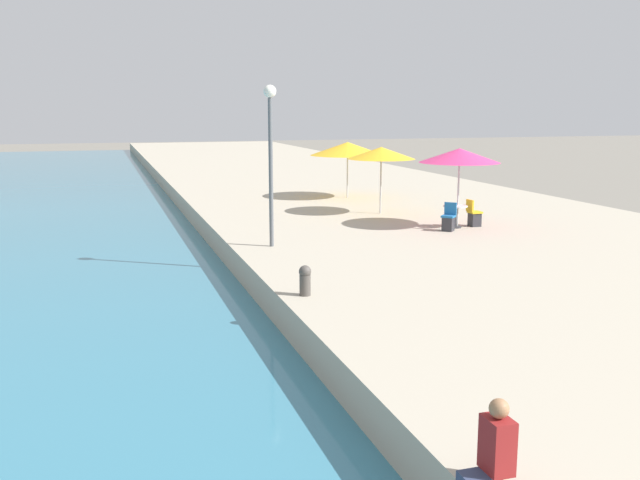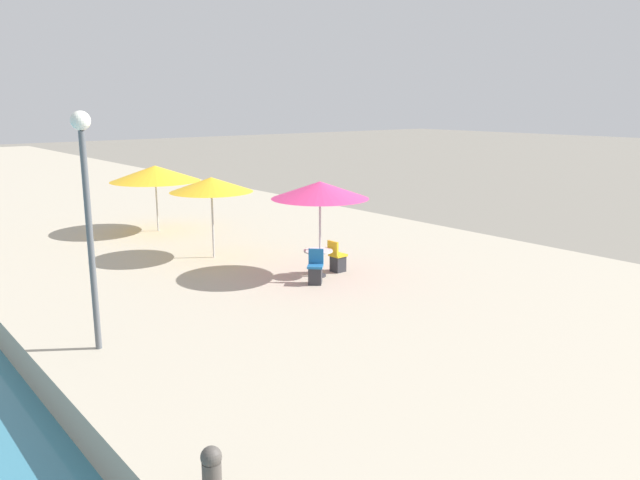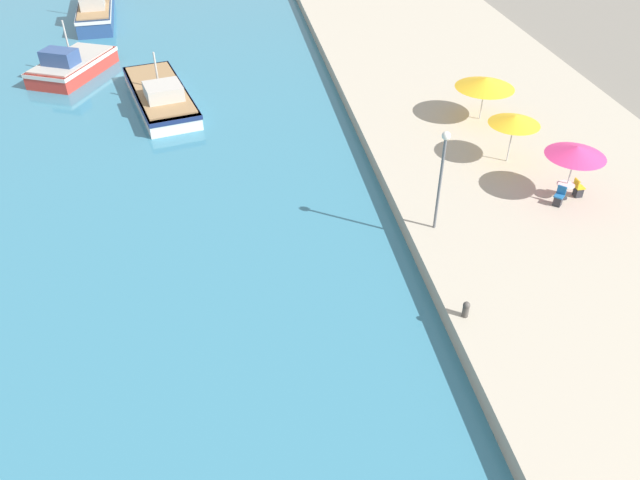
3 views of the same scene
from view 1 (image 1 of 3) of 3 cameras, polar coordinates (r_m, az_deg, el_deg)
quay_promenade at (r=39.67m, az=-0.32°, el=4.30°), size 16.00×90.00×0.78m
cafe_umbrella_pink at (r=23.98m, az=11.10°, el=6.65°), size 2.67×2.67×2.62m
cafe_umbrella_white at (r=26.75m, az=4.92°, el=6.95°), size 2.53×2.53×2.49m
cafe_umbrella_striped at (r=31.48m, az=2.22°, el=7.32°), size 3.29×3.29×2.45m
cafe_table at (r=24.07m, az=10.77°, el=2.24°), size 0.80×0.80×0.74m
cafe_chair_left at (r=24.47m, az=12.22°, el=1.83°), size 0.45×0.42×0.91m
cafe_chair_right at (r=23.41m, az=10.24°, el=1.51°), size 0.59×0.59×0.91m
person_at_quay at (r=7.99m, az=13.72°, el=-15.88°), size 0.53×0.36×0.97m
mooring_bollard at (r=15.14m, az=-1.20°, el=-3.18°), size 0.26×0.26×0.65m
lamppost at (r=20.22m, az=-3.99°, el=8.14°), size 0.36×0.36×4.56m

